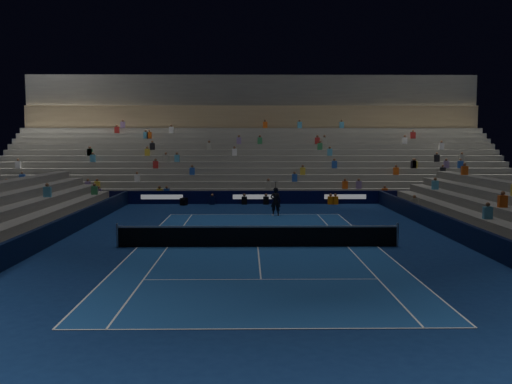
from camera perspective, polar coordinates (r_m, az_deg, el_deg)
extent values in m
plane|color=navy|center=(27.37, 0.18, -5.27)|extent=(90.00, 90.00, 0.00)
cube|color=navy|center=(27.37, 0.18, -5.26)|extent=(10.97, 23.77, 0.01)
cube|color=black|center=(45.64, -0.22, -0.51)|extent=(44.00, 0.25, 1.00)
cube|color=black|center=(29.11, 19.68, -3.95)|extent=(0.25, 37.00, 1.00)
cube|color=black|center=(28.81, -19.55, -4.04)|extent=(0.25, 37.00, 1.00)
cube|color=slate|center=(46.66, -0.23, -0.70)|extent=(44.00, 1.00, 0.50)
cube|color=slate|center=(47.63, -0.24, -0.28)|extent=(44.00, 1.00, 1.00)
cube|color=slate|center=(48.61, -0.26, 0.12)|extent=(44.00, 1.00, 1.50)
cube|color=slate|center=(49.58, -0.27, 0.51)|extent=(44.00, 1.00, 2.00)
cube|color=slate|center=(50.56, -0.28, 0.88)|extent=(44.00, 1.00, 2.50)
cube|color=slate|center=(51.54, -0.29, 1.24)|extent=(44.00, 1.00, 3.00)
cube|color=slate|center=(52.53, -0.30, 1.58)|extent=(44.00, 1.00, 3.50)
cube|color=slate|center=(53.51, -0.31, 1.91)|extent=(44.00, 1.00, 4.00)
cube|color=slate|center=(54.50, -0.32, 2.23)|extent=(44.00, 1.00, 4.50)
cube|color=slate|center=(55.48, -0.32, 2.54)|extent=(44.00, 1.00, 5.00)
cube|color=slate|center=(56.47, -0.33, 2.84)|extent=(44.00, 1.00, 5.50)
cube|color=slate|center=(57.46, -0.34, 3.12)|extent=(44.00, 1.00, 6.00)
cube|color=#8B7756|center=(58.57, -0.35, 7.17)|extent=(44.00, 0.60, 2.20)
cube|color=#4C4C49|center=(60.13, -0.36, 9.60)|extent=(44.00, 2.40, 3.00)
cube|color=slate|center=(29.44, 21.13, -4.39)|extent=(1.00, 37.00, 0.50)
cube|color=slate|center=(29.79, 22.93, -3.86)|extent=(1.00, 37.00, 1.00)
cube|color=slate|center=(29.11, -21.03, -4.49)|extent=(1.00, 37.00, 0.50)
cube|color=slate|center=(29.43, -22.88, -3.96)|extent=(1.00, 37.00, 1.00)
cylinder|color=#B2B2B7|center=(27.92, -13.11, -4.06)|extent=(0.10, 0.10, 1.10)
cylinder|color=#B2B2B7|center=(28.13, 13.36, -4.00)|extent=(0.10, 0.10, 1.10)
cube|color=black|center=(27.30, 0.18, -4.34)|extent=(12.80, 0.03, 0.90)
cube|color=white|center=(27.22, 0.18, -3.33)|extent=(12.80, 0.04, 0.08)
imported|color=black|center=(38.45, 1.88, -0.91)|extent=(0.73, 0.54, 1.84)
cube|color=black|center=(45.00, -6.91, -0.91)|extent=(0.57, 0.62, 0.55)
cylinder|color=black|center=(44.56, -6.97, -0.76)|extent=(0.28, 0.38, 0.16)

